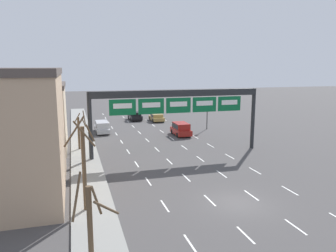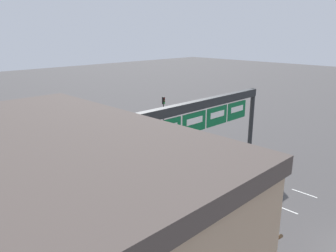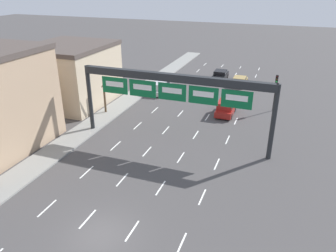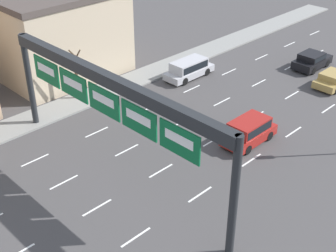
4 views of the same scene
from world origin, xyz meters
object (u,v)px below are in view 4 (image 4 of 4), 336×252
Objects in this scene: sign_gantry at (108,93)px; car_black at (312,60)px; suv_silver at (189,68)px; suv_red at (249,130)px; tree_bare_closest at (77,73)px; car_gold at (334,79)px.

sign_gantry reaches higher than car_black.
suv_red is at bearing -25.87° from suv_silver.
suv_silver is 1.17× the size of suv_red.
tree_bare_closest reaches higher than suv_silver.
suv_silver is at bearing -124.47° from car_black.
tree_bare_closest is at bearing -109.08° from suv_silver.
sign_gantry is at bearing -98.43° from car_gold.
suv_red is (0.28, -12.31, 0.26)m from car_gold.
suv_silver is 1.17× the size of car_black.
suv_red is (3.65, -14.47, 0.18)m from car_black.
suv_red is at bearing -75.82° from car_black.
sign_gantry is 10.82m from suv_red.
suv_silver is at bearing 70.92° from tree_bare_closest.
sign_gantry is 4.53× the size of car_black.
car_black is (-0.21, 23.55, -4.93)m from sign_gantry.
tree_bare_closest is at bearing 155.35° from sign_gantry.
car_black reaches higher than car_gold.
sign_gantry reaches higher than tree_bare_closest.
suv_silver is at bearing 115.68° from sign_gantry.
suv_red is at bearing 69.21° from sign_gantry.
car_gold is 0.99× the size of suv_red.
car_gold is at bearing 36.60° from suv_silver.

